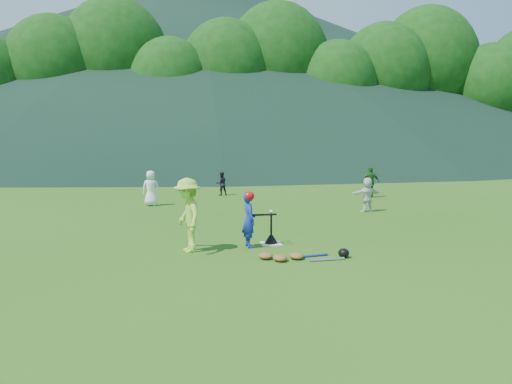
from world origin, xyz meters
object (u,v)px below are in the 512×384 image
fielder_a (151,188)px  batting_tee (271,238)px  fielder_b (221,184)px  batter_child (249,220)px  home_plate (271,244)px  fielder_c (371,182)px  adult_coach (188,215)px  fielder_d (367,195)px  equipment_pile (297,256)px

fielder_a → batting_tee: 7.44m
fielder_b → batter_child: bearing=75.9°
batting_tee → batter_child: bearing=-155.6°
batter_child → fielder_b: (0.06, 9.78, -0.12)m
home_plate → batting_tee: bearing=0.0°
batter_child → fielder_c: size_ratio=0.98×
home_plate → batting_tee: batting_tee is taller
fielder_a → fielder_b: bearing=-130.3°
adult_coach → fielder_c: 11.15m
home_plate → batting_tee: (0.00, 0.00, 0.12)m
batter_child → fielder_d: size_ratio=1.09×
batter_child → fielder_b: bearing=-10.1°
home_plate → equipment_pile: size_ratio=0.25×
batter_child → adult_coach: (-1.31, -0.26, 0.17)m
fielder_a → fielder_b: (2.64, 2.80, -0.13)m
batter_child → fielder_c: 10.15m
fielder_c → fielder_a: bearing=10.4°
home_plate → fielder_d: 5.89m
fielder_a → fielder_d: fielder_a is taller
adult_coach → fielder_b: adult_coach is taller
fielder_d → fielder_a: bearing=-32.1°
home_plate → fielder_a: bearing=114.7°
batter_child → fielder_a: bearing=10.5°
batter_child → fielder_b: batter_child is taller
fielder_c → equipment_pile: bearing=63.6°
fielder_c → equipment_pile: size_ratio=0.68×
batter_child → equipment_pile: batter_child is taller
fielder_d → batter_child: bearing=33.1°
fielder_a → equipment_pile: (3.38, -8.19, -0.55)m
fielder_c → fielder_d: (-1.48, -3.62, -0.06)m
fielder_d → equipment_pile: bearing=44.9°
adult_coach → equipment_pile: size_ratio=0.86×
batting_tee → home_plate: bearing=0.0°
adult_coach → fielder_d: (5.70, 4.91, -0.22)m
home_plate → batter_child: batter_child is taller
fielder_b → fielder_c: bearing=151.7°
fielder_d → batting_tee: fielder_d is taller
fielder_d → adult_coach: bearing=27.2°
adult_coach → batting_tee: bearing=90.6°
adult_coach → fielder_d: bearing=116.2°
adult_coach → fielder_c: size_ratio=1.26×
equipment_pile → fielder_b: bearing=93.9°
home_plate → fielder_c: (5.34, 8.04, 0.60)m
fielder_d → equipment_pile: fielder_d is taller
fielder_d → batting_tee: size_ratio=1.62×
adult_coach → fielder_b: size_ratio=1.60×
home_plate → fielder_a: (-3.11, 6.75, 0.61)m
equipment_pile → fielder_d: bearing=58.5°
adult_coach → fielder_c: bearing=125.4°
fielder_a → fielder_b: 3.85m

